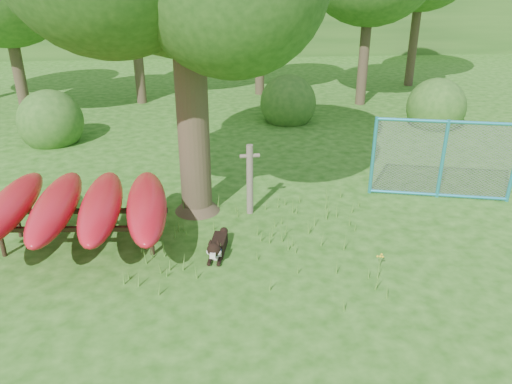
{
  "coord_description": "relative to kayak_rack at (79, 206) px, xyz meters",
  "views": [
    {
      "loc": [
        -0.57,
        -6.62,
        4.5
      ],
      "look_at": [
        0.2,
        1.2,
        1.0
      ],
      "focal_mm": 35.0,
      "sensor_mm": 36.0,
      "label": 1
    }
  ],
  "objects": [
    {
      "name": "wildflower_clump",
      "position": [
        5.02,
        -1.22,
        -0.58
      ],
      "size": [
        0.11,
        0.1,
        0.24
      ],
      "rotation": [
        0.0,
        0.0,
        0.39
      ],
      "color": "#50852B",
      "rests_on": "ground"
    },
    {
      "name": "shrub_mid",
      "position": [
        4.86,
        7.59,
        -0.78
      ],
      "size": [
        1.8,
        1.8,
        1.8
      ],
      "primitive_type": "sphere",
      "color": "#2A571C",
      "rests_on": "ground"
    },
    {
      "name": "ground",
      "position": [
        2.86,
        -1.41,
        -0.78
      ],
      "size": [
        80.0,
        80.0,
        0.0
      ],
      "primitive_type": "plane",
      "color": "#1E5210",
      "rests_on": "ground"
    },
    {
      "name": "husky_dog",
      "position": [
        2.35,
        -0.57,
        -0.62
      ],
      "size": [
        0.4,
        1.01,
        0.45
      ],
      "rotation": [
        0.0,
        0.0,
        -0.19
      ],
      "color": "black",
      "rests_on": "ground"
    },
    {
      "name": "fence_section",
      "position": [
        7.16,
        1.39,
        0.08
      ],
      "size": [
        2.87,
        0.81,
        2.87
      ],
      "rotation": [
        0.0,
        0.0,
        -0.25
      ],
      "color": "#299DC2",
      "rests_on": "ground"
    },
    {
      "name": "shrub_left",
      "position": [
        -2.14,
        6.09,
        -0.78
      ],
      "size": [
        1.8,
        1.8,
        1.8
      ],
      "primitive_type": "sphere",
      "color": "#2A571C",
      "rests_on": "ground"
    },
    {
      "name": "shrub_right",
      "position": [
        9.36,
        6.59,
        -0.78
      ],
      "size": [
        1.8,
        1.8,
        1.8
      ],
      "primitive_type": "sphere",
      "color": "#2A571C",
      "rests_on": "ground"
    },
    {
      "name": "wooden_post",
      "position": [
        3.06,
        1.01,
        -0.01
      ],
      "size": [
        0.39,
        0.14,
        1.45
      ],
      "rotation": [
        0.0,
        0.0,
        0.08
      ],
      "color": "#65584C",
      "rests_on": "ground"
    },
    {
      "name": "kayak_rack",
      "position": [
        0.0,
        0.0,
        0.0
      ],
      "size": [
        3.18,
        3.15,
        1.02
      ],
      "rotation": [
        0.0,
        0.0,
        -0.08
      ],
      "color": "black",
      "rests_on": "ground"
    }
  ]
}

